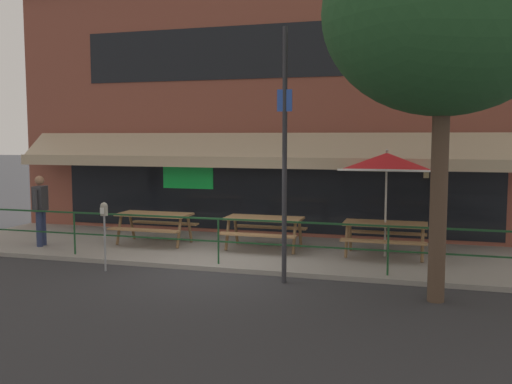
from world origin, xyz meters
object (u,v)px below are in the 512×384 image
object	(u,v)px
patio_umbrella_right	(387,163)
parking_meter_near	(104,216)
picnic_table_right	(385,230)
pedestrian_walking	(40,207)
street_sign_pole	(285,154)
picnic_table_centre	(264,224)
picnic_table_left	(154,220)

from	to	relation	value
patio_umbrella_right	parking_meter_near	distance (m)	6.12
picnic_table_right	parking_meter_near	size ratio (longest dim) A/B	1.27
patio_umbrella_right	pedestrian_walking	bearing A→B (deg)	-172.20
picnic_table_right	street_sign_pole	world-z (taller)	street_sign_pole
picnic_table_centre	parking_meter_near	xyz separation A→B (m)	(-2.65, -2.61, 0.44)
picnic_table_right	street_sign_pole	size ratio (longest dim) A/B	0.38
picnic_table_right	picnic_table_centre	bearing A→B (deg)	179.32
pedestrian_walking	street_sign_pole	xyz separation A→B (m)	(6.41, -1.39, 1.37)
patio_umbrella_right	parking_meter_near	bearing A→B (deg)	-154.25
parking_meter_near	picnic_table_right	bearing A→B (deg)	25.38
pedestrian_walking	parking_meter_near	xyz separation A→B (m)	(2.67, -1.51, 0.09)
street_sign_pole	picnic_table_centre	bearing A→B (deg)	113.66
street_sign_pole	parking_meter_near	bearing A→B (deg)	-178.17
parking_meter_near	pedestrian_walking	bearing A→B (deg)	150.50
picnic_table_centre	street_sign_pole	world-z (taller)	street_sign_pole
pedestrian_walking	parking_meter_near	size ratio (longest dim) A/B	1.20
picnic_table_right	patio_umbrella_right	size ratio (longest dim) A/B	0.76
pedestrian_walking	street_sign_pole	world-z (taller)	street_sign_pole
parking_meter_near	street_sign_pole	size ratio (longest dim) A/B	0.30
patio_umbrella_right	parking_meter_near	xyz separation A→B (m)	(-5.43, -2.62, -1.03)
picnic_table_left	picnic_table_centre	xyz separation A→B (m)	(2.78, 0.10, 0.00)
pedestrian_walking	street_sign_pole	bearing A→B (deg)	-12.25
picnic_table_centre	patio_umbrella_right	size ratio (longest dim) A/B	0.76
parking_meter_near	street_sign_pole	world-z (taller)	street_sign_pole
patio_umbrella_right	parking_meter_near	world-z (taller)	patio_umbrella_right
pedestrian_walking	parking_meter_near	world-z (taller)	pedestrian_walking
picnic_table_centre	parking_meter_near	world-z (taller)	parking_meter_near
patio_umbrella_right	pedestrian_walking	distance (m)	8.25
patio_umbrella_right	picnic_table_right	bearing A→B (deg)	-90.00
patio_umbrella_right	pedestrian_walking	xyz separation A→B (m)	(-8.10, -1.11, -1.12)
pedestrian_walking	patio_umbrella_right	bearing A→B (deg)	7.80
picnic_table_left	parking_meter_near	size ratio (longest dim) A/B	1.27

